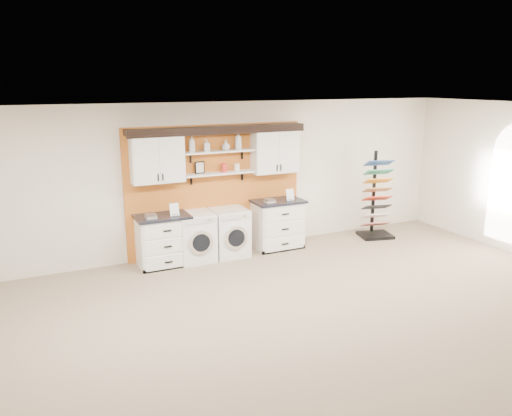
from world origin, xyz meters
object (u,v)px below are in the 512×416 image
washer (195,237)px  base_cabinet_left (163,240)px  base_cabinet_right (278,224)px  sample_rack (376,211)px  dryer (229,232)px

washer → base_cabinet_left: bearing=179.7°
base_cabinet_right → sample_rack: bearing=-6.1°
base_cabinet_right → sample_rack: 2.19m
washer → dryer: size_ratio=1.00×
dryer → base_cabinet_left: bearing=179.8°
base_cabinet_right → sample_rack: sample_rack is taller
base_cabinet_right → washer: base_cabinet_right is taller
base_cabinet_right → washer: size_ratio=1.09×
base_cabinet_left → dryer: (1.25, -0.00, -0.01)m
washer → sample_rack: 3.86m
washer → dryer: bearing=0.0°
base_cabinet_right → base_cabinet_left: bearing=180.0°
base_cabinet_left → washer: bearing=-0.3°
base_cabinet_left → washer: size_ratio=1.04×
base_cabinet_left → sample_rack: bearing=-3.0°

